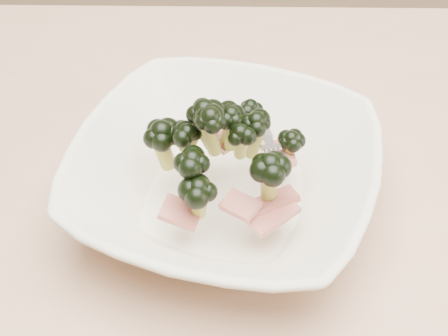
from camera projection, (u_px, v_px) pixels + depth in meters
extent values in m
cube|color=tan|center=(279.00, 215.00, 0.67)|extent=(1.20, 0.80, 0.04)
imported|color=beige|center=(224.00, 177.00, 0.64)|extent=(0.38, 0.38, 0.07)
cylinder|color=olive|center=(205.00, 132.00, 0.61)|extent=(0.03, 0.02, 0.05)
ellipsoid|color=black|center=(204.00, 111.00, 0.60)|extent=(0.04, 0.04, 0.03)
cylinder|color=olive|center=(211.00, 138.00, 0.59)|extent=(0.02, 0.02, 0.05)
ellipsoid|color=black|center=(210.00, 117.00, 0.58)|extent=(0.03, 0.03, 0.03)
cylinder|color=olive|center=(199.00, 204.00, 0.59)|extent=(0.02, 0.02, 0.03)
ellipsoid|color=black|center=(199.00, 188.00, 0.57)|extent=(0.04, 0.04, 0.03)
cylinder|color=olive|center=(186.00, 142.00, 0.64)|extent=(0.02, 0.02, 0.03)
ellipsoid|color=black|center=(185.00, 130.00, 0.62)|extent=(0.03, 0.03, 0.02)
cylinder|color=olive|center=(240.00, 147.00, 0.61)|extent=(0.01, 0.02, 0.03)
ellipsoid|color=black|center=(240.00, 133.00, 0.59)|extent=(0.03, 0.03, 0.02)
cylinder|color=olive|center=(193.00, 177.00, 0.59)|extent=(0.02, 0.02, 0.04)
ellipsoid|color=black|center=(192.00, 160.00, 0.58)|extent=(0.03, 0.03, 0.03)
cylinder|color=olive|center=(231.00, 133.00, 0.62)|extent=(0.01, 0.02, 0.04)
ellipsoid|color=black|center=(231.00, 115.00, 0.61)|extent=(0.03, 0.03, 0.02)
cylinder|color=olive|center=(229.00, 132.00, 0.63)|extent=(0.02, 0.02, 0.04)
ellipsoid|color=black|center=(229.00, 113.00, 0.61)|extent=(0.03, 0.03, 0.03)
cylinder|color=olive|center=(290.00, 155.00, 0.65)|extent=(0.01, 0.02, 0.04)
ellipsoid|color=black|center=(291.00, 139.00, 0.63)|extent=(0.03, 0.03, 0.02)
cylinder|color=olive|center=(163.00, 152.00, 0.64)|extent=(0.03, 0.02, 0.04)
ellipsoid|color=black|center=(162.00, 132.00, 0.62)|extent=(0.04, 0.04, 0.03)
cylinder|color=olive|center=(188.00, 150.00, 0.62)|extent=(0.02, 0.01, 0.04)
ellipsoid|color=black|center=(188.00, 133.00, 0.60)|extent=(0.03, 0.03, 0.02)
cylinder|color=olive|center=(250.00, 123.00, 0.67)|extent=(0.02, 0.02, 0.04)
ellipsoid|color=black|center=(250.00, 107.00, 0.66)|extent=(0.03, 0.03, 0.02)
cylinder|color=olive|center=(255.00, 141.00, 0.62)|extent=(0.02, 0.02, 0.05)
ellipsoid|color=black|center=(256.00, 121.00, 0.61)|extent=(0.03, 0.03, 0.03)
cylinder|color=olive|center=(269.00, 189.00, 0.59)|extent=(0.02, 0.02, 0.05)
ellipsoid|color=black|center=(270.00, 165.00, 0.57)|extent=(0.04, 0.04, 0.03)
cube|color=maroon|center=(270.00, 203.00, 0.60)|extent=(0.06, 0.04, 0.02)
cube|color=maroon|center=(281.00, 153.00, 0.65)|extent=(0.03, 0.04, 0.01)
cube|color=maroon|center=(181.00, 212.00, 0.59)|extent=(0.04, 0.04, 0.02)
cube|color=maroon|center=(274.00, 216.00, 0.59)|extent=(0.05, 0.05, 0.01)
cube|color=maroon|center=(219.00, 136.00, 0.65)|extent=(0.05, 0.05, 0.02)
cube|color=maroon|center=(240.00, 205.00, 0.58)|extent=(0.04, 0.04, 0.01)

